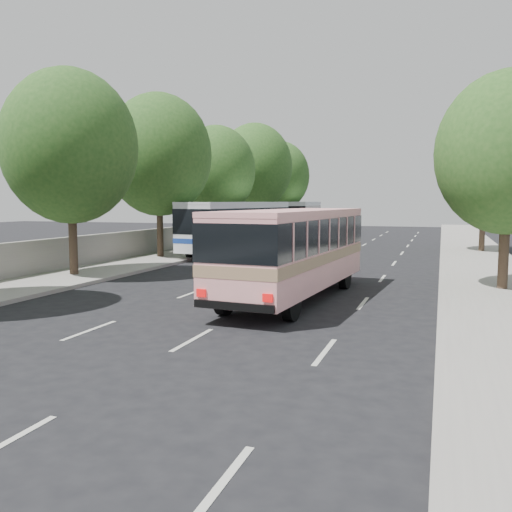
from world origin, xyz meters
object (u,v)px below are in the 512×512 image
at_px(pink_taxi, 318,253).
at_px(white_pickup, 242,246).
at_px(tour_coach_front, 238,223).
at_px(tour_coach_rear, 301,216).
at_px(pink_bus, 295,244).

height_order(pink_taxi, white_pickup, pink_taxi).
xyz_separation_m(tour_coach_front, tour_coach_rear, (-0.51, 17.92, 0.00)).
bearing_deg(tour_coach_front, white_pickup, -56.01).
relative_size(pink_bus, tour_coach_front, 0.87).
bearing_deg(pink_taxi, pink_bus, -87.96).
height_order(white_pickup, tour_coach_front, tour_coach_front).
height_order(tour_coach_front, tour_coach_rear, tour_coach_rear).
relative_size(pink_bus, tour_coach_rear, 0.87).
bearing_deg(tour_coach_rear, pink_taxi, -79.46).
relative_size(pink_bus, pink_taxi, 1.92).
height_order(pink_bus, pink_taxi, pink_bus).
bearing_deg(tour_coach_rear, white_pickup, -91.42).
distance_m(white_pickup, tour_coach_front, 2.28).
bearing_deg(pink_taxi, tour_coach_front, 131.77).
distance_m(white_pickup, tour_coach_rear, 19.69).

